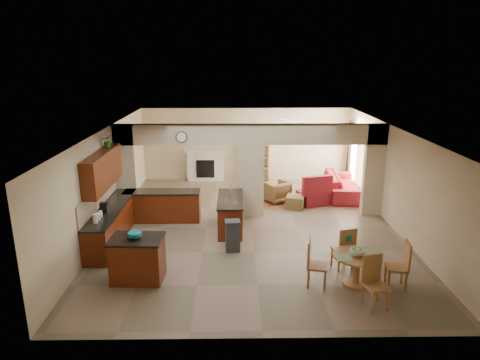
{
  "coord_description": "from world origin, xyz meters",
  "views": [
    {
      "loc": [
        -0.49,
        -11.32,
        4.67
      ],
      "look_at": [
        -0.32,
        0.3,
        1.32
      ],
      "focal_mm": 32.0,
      "sensor_mm": 36.0,
      "label": 1
    }
  ],
  "objects_px": {
    "kitchen_island": "(138,259)",
    "armchair": "(277,192)",
    "dining_table": "(357,265)",
    "sofa": "(342,185)"
  },
  "relations": [
    {
      "from": "kitchen_island",
      "to": "sofa",
      "type": "distance_m",
      "value": 8.28
    },
    {
      "from": "dining_table",
      "to": "sofa",
      "type": "height_order",
      "value": "sofa"
    },
    {
      "from": "sofa",
      "to": "armchair",
      "type": "bearing_deg",
      "value": 110.87
    },
    {
      "from": "dining_table",
      "to": "sofa",
      "type": "bearing_deg",
      "value": 78.79
    },
    {
      "from": "kitchen_island",
      "to": "armchair",
      "type": "relative_size",
      "value": 1.53
    },
    {
      "from": "dining_table",
      "to": "sofa",
      "type": "distance_m",
      "value": 6.27
    },
    {
      "from": "kitchen_island",
      "to": "dining_table",
      "type": "height_order",
      "value": "kitchen_island"
    },
    {
      "from": "sofa",
      "to": "dining_table",
      "type": "bearing_deg",
      "value": 173.89
    },
    {
      "from": "kitchen_island",
      "to": "sofa",
      "type": "relative_size",
      "value": 0.45
    },
    {
      "from": "kitchen_island",
      "to": "dining_table",
      "type": "distance_m",
      "value": 4.67
    }
  ]
}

